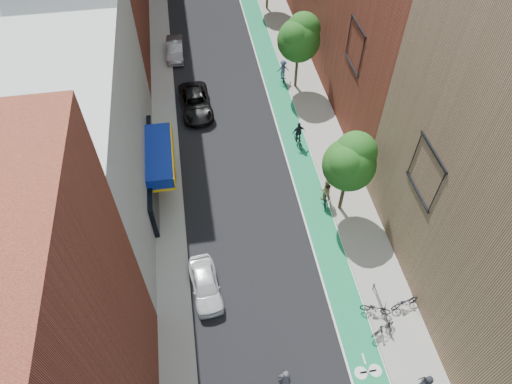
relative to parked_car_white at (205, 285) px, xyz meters
name	(u,v)px	position (x,y,z in m)	size (l,w,h in m)	color
ground	(291,365)	(4.06, -5.24, -0.68)	(160.00, 160.00, 0.00)	black
bike_lane	(273,76)	(8.06, 20.76, -0.67)	(2.00, 68.00, 0.01)	#136D44
sidewalk_left	(163,86)	(-1.94, 20.76, -0.60)	(2.00, 68.00, 0.15)	gray
sidewalk_right	(300,72)	(10.56, 20.76, -0.60)	(3.00, 68.00, 0.15)	gray
building_left_near_red	(15,363)	(-6.94, -6.24, 7.32)	(8.00, 10.00, 16.00)	maroon
building_left_white	(71,132)	(-6.94, 8.76, 5.32)	(8.00, 20.00, 12.00)	silver
tree_near	(350,161)	(9.71, 4.78, 3.98)	(3.40, 3.36, 6.42)	#332619
tree_mid	(299,37)	(9.71, 18.78, 4.21)	(3.55, 3.53, 6.74)	#332619
parked_car_white	(205,285)	(0.00, 0.00, 0.00)	(1.60, 3.99, 1.36)	silver
parked_car_black	(196,103)	(0.76, 17.02, 0.06)	(2.46, 5.34, 1.48)	black
parked_car_silver	(175,49)	(-0.54, 25.44, 0.03)	(1.50, 4.29, 1.41)	gray
cyclist_lead	(284,383)	(3.45, -6.34, 0.09)	(0.87, 1.74, 2.19)	black
cyclist_lane_near	(325,193)	(8.76, 5.53, 0.27)	(1.02, 1.81, 2.21)	black
cyclist_lane_mid	(299,136)	(8.28, 11.54, 0.15)	(1.08, 1.68, 2.10)	black
cyclist_lane_far	(283,72)	(8.75, 19.87, 0.24)	(1.10, 1.66, 2.05)	black
parked_bike_near	(405,302)	(11.25, -2.97, -0.06)	(0.63, 1.80, 0.95)	black
parked_bike_mid	(383,328)	(9.46, -4.28, -0.04)	(0.46, 1.63, 0.98)	black
parked_bike_far	(376,308)	(9.46, -3.07, -0.07)	(0.61, 1.76, 0.92)	black
pedestrian	(426,384)	(10.45, -7.60, 0.28)	(0.79, 0.52, 1.62)	black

